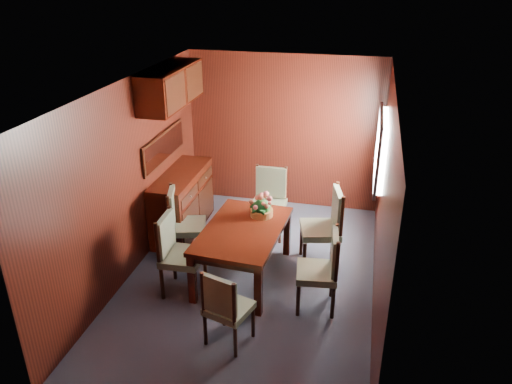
% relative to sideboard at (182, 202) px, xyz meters
% --- Properties ---
extents(ground, '(4.50, 4.50, 0.00)m').
position_rel_sideboard_xyz_m(ground, '(1.25, -1.00, -0.45)').
color(ground, '#3B3F51').
rests_on(ground, ground).
extents(room_shell, '(3.06, 4.52, 2.41)m').
position_rel_sideboard_xyz_m(room_shell, '(1.15, -0.67, 1.18)').
color(room_shell, black).
rests_on(room_shell, ground).
extents(sideboard, '(0.48, 1.40, 0.90)m').
position_rel_sideboard_xyz_m(sideboard, '(0.00, 0.00, 0.00)').
color(sideboard, black).
rests_on(sideboard, ground).
extents(dining_table, '(1.01, 1.51, 0.68)m').
position_rel_sideboard_xyz_m(dining_table, '(1.15, -0.97, 0.14)').
color(dining_table, black).
rests_on(dining_table, ground).
extents(chair_left_near, '(0.47, 0.49, 1.01)m').
position_rel_sideboard_xyz_m(chair_left_near, '(0.46, -1.42, 0.11)').
color(chair_left_near, black).
rests_on(chair_left_near, ground).
extents(chair_left_far, '(0.56, 0.58, 0.99)m').
position_rel_sideboard_xyz_m(chair_left_far, '(0.26, -0.71, 0.10)').
color(chair_left_far, black).
rests_on(chair_left_far, ground).
extents(chair_right_near, '(0.49, 0.51, 0.97)m').
position_rel_sideboard_xyz_m(chair_right_near, '(2.17, -1.35, 0.09)').
color(chair_right_near, black).
rests_on(chair_right_near, ground).
extents(chair_right_far, '(0.59, 0.60, 1.07)m').
position_rel_sideboard_xyz_m(chair_right_far, '(2.12, -0.44, 0.14)').
color(chair_right_far, black).
rests_on(chair_right_far, ground).
extents(chair_head, '(0.52, 0.51, 0.88)m').
position_rel_sideboard_xyz_m(chair_head, '(1.28, -2.20, 0.04)').
color(chair_head, black).
rests_on(chair_head, ground).
extents(chair_foot, '(0.48, 0.46, 1.00)m').
position_rel_sideboard_xyz_m(chair_foot, '(1.24, 0.21, 0.10)').
color(chair_foot, black).
rests_on(chair_foot, ground).
extents(flower_centerpiece, '(0.31, 0.31, 0.31)m').
position_rel_sideboard_xyz_m(flower_centerpiece, '(1.30, -0.59, 0.38)').
color(flower_centerpiece, '#A86633').
rests_on(flower_centerpiece, dining_table).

